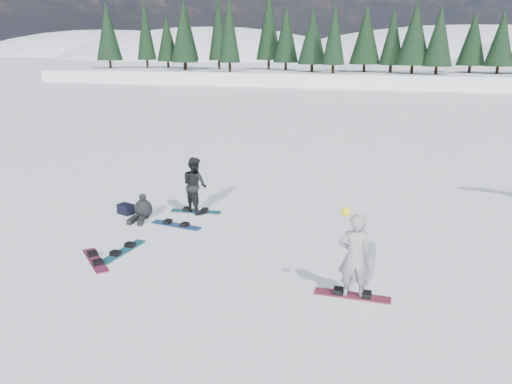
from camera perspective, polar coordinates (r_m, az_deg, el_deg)
ground at (r=11.55m, az=-0.19°, el=-8.05°), size 420.00×420.00×0.00m
alpine_backdrop at (r=200.63m, az=12.82°, el=10.73°), size 412.50×227.00×53.20m
snowboarder_woman at (r=9.91m, az=11.18°, el=-7.14°), size 0.72×0.56×1.88m
snowboarder_man at (r=14.75m, az=-7.01°, el=0.80°), size 1.03×0.97×1.68m
seated_rider at (r=14.58m, az=-12.84°, el=-1.96°), size 0.61×0.92×0.74m
gear_bag at (r=15.17m, az=-14.66°, el=-1.89°), size 0.52×0.43×0.30m
snowboard_woman at (r=10.28m, az=10.93°, el=-11.55°), size 1.50×0.30×0.03m
snowboard_man at (r=14.99m, az=-6.90°, el=-2.23°), size 1.52×0.49×0.03m
snowboard_loose_a at (r=12.51m, az=-14.95°, el=-6.57°), size 0.43×1.52×0.03m
snowboard_loose_c at (r=13.95m, az=-9.10°, el=-3.77°), size 1.52×0.49×0.03m
snowboard_loose_b at (r=12.19m, az=-17.90°, el=-7.44°), size 1.28×1.23×0.03m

